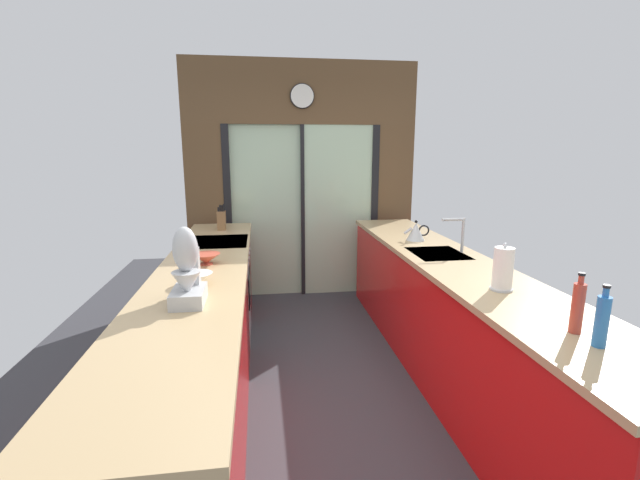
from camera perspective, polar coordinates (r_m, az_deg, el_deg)
ground_plane at (r=3.67m, az=0.77°, el=-16.29°), size 5.04×7.60×0.02m
back_wall_unit at (r=5.02m, az=-2.38°, el=9.65°), size 2.64×0.12×2.70m
left_counter_run at (r=3.03m, az=-15.47°, el=-13.12°), size 0.62×3.80×0.92m
right_counter_run at (r=3.46m, az=16.90°, el=-10.02°), size 0.62×3.80×0.92m
sink_faucet at (r=3.56m, az=18.02°, el=1.30°), size 0.19×0.02×0.28m
oven_range at (r=4.07m, az=-13.49°, el=-6.59°), size 0.60×0.60×0.92m
mixing_bowl_near at (r=2.72m, az=-16.01°, el=-4.92°), size 0.19×0.19×0.07m
mixing_bowl_far at (r=3.17m, az=-14.88°, el=-2.42°), size 0.20×0.20×0.08m
knife_block at (r=4.49m, az=-12.95°, el=2.59°), size 0.08×0.14×0.26m
stand_mixer at (r=2.38m, az=-17.21°, el=-4.37°), size 0.17×0.27×0.42m
kettle at (r=3.97m, az=12.62°, el=1.11°), size 0.24×0.16×0.18m
soap_bottle_near at (r=2.15m, az=33.34°, el=-8.89°), size 0.05×0.05×0.27m
soap_bottle_far at (r=2.25m, az=31.02°, el=-7.63°), size 0.05×0.05×0.28m
paper_towel_roll at (r=2.71m, az=23.13°, el=-3.58°), size 0.13×0.13×0.28m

